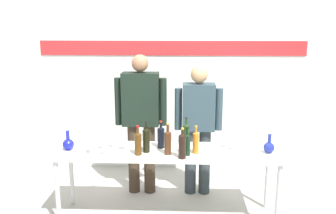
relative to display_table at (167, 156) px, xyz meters
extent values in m
cube|color=silver|center=(0.00, 1.45, 0.79)|extent=(5.26, 0.10, 3.00)
cube|color=red|center=(0.00, 1.39, 1.05)|extent=(3.68, 0.01, 0.20)
cube|color=white|center=(0.00, 0.00, 0.05)|extent=(2.39, 0.58, 0.04)
cylinder|color=silver|center=(-1.14, -0.24, -0.34)|extent=(0.05, 0.05, 0.74)
cylinder|color=silver|center=(1.14, -0.24, -0.34)|extent=(0.05, 0.05, 0.74)
cylinder|color=silver|center=(-1.14, 0.24, -0.34)|extent=(0.05, 0.05, 0.74)
cylinder|color=silver|center=(1.14, 0.24, -0.34)|extent=(0.05, 0.05, 0.74)
sphere|color=#1B21B6|center=(-1.06, -0.03, 0.13)|extent=(0.12, 0.12, 0.12)
cylinder|color=#1B21B6|center=(-1.06, -0.03, 0.23)|extent=(0.04, 0.04, 0.10)
sphere|color=navy|center=(1.06, -0.03, 0.12)|extent=(0.11, 0.11, 0.11)
cylinder|color=navy|center=(1.06, -0.03, 0.22)|extent=(0.03, 0.03, 0.10)
cylinder|color=#372A1F|center=(-0.45, 0.60, -0.27)|extent=(0.14, 0.14, 0.88)
cylinder|color=#372A1F|center=(-0.25, 0.60, -0.27)|extent=(0.14, 0.14, 0.88)
cube|color=black|center=(-0.35, 0.60, 0.49)|extent=(0.44, 0.22, 0.64)
cylinder|color=black|center=(-0.62, 0.60, 0.46)|extent=(0.09, 0.09, 0.58)
cylinder|color=black|center=(-0.08, 0.60, 0.46)|extent=(0.09, 0.09, 0.58)
sphere|color=#9C6D4E|center=(-0.35, 0.60, 0.93)|extent=(0.20, 0.20, 0.20)
cylinder|color=#2C3439|center=(0.26, 0.60, -0.29)|extent=(0.14, 0.14, 0.83)
cylinder|color=#2C3439|center=(0.44, 0.60, -0.29)|extent=(0.14, 0.14, 0.83)
cube|color=#2E434C|center=(0.35, 0.60, 0.40)|extent=(0.39, 0.22, 0.56)
cylinder|color=#2E434C|center=(0.11, 0.60, 0.37)|extent=(0.09, 0.09, 0.51)
cylinder|color=#2E434C|center=(0.59, 0.60, 0.37)|extent=(0.09, 0.09, 0.51)
sphere|color=tan|center=(0.35, 0.60, 0.80)|extent=(0.21, 0.21, 0.21)
cylinder|color=black|center=(-0.22, -0.07, 0.18)|extent=(0.07, 0.07, 0.24)
cone|color=black|center=(-0.22, -0.07, 0.31)|extent=(0.07, 0.07, 0.03)
cylinder|color=black|center=(-0.22, -0.07, 0.35)|extent=(0.02, 0.02, 0.09)
cylinder|color=black|center=(-0.22, -0.07, 0.40)|extent=(0.03, 0.03, 0.02)
cylinder|color=black|center=(-0.07, 0.07, 0.17)|extent=(0.08, 0.08, 0.21)
cone|color=black|center=(-0.07, 0.07, 0.29)|extent=(0.08, 0.08, 0.03)
cylinder|color=black|center=(-0.07, 0.07, 0.32)|extent=(0.03, 0.03, 0.07)
cylinder|color=red|center=(-0.07, 0.07, 0.36)|extent=(0.03, 0.03, 0.02)
cylinder|color=black|center=(0.21, -0.14, 0.17)|extent=(0.07, 0.07, 0.21)
cone|color=black|center=(0.21, -0.14, 0.28)|extent=(0.07, 0.07, 0.03)
cylinder|color=black|center=(0.21, -0.14, 0.31)|extent=(0.02, 0.02, 0.08)
cylinder|color=black|center=(0.21, -0.14, 0.36)|extent=(0.03, 0.03, 0.02)
cylinder|color=orange|center=(0.30, -0.08, 0.17)|extent=(0.07, 0.07, 0.21)
cone|color=orange|center=(0.30, -0.08, 0.29)|extent=(0.07, 0.07, 0.03)
cylinder|color=orange|center=(0.30, -0.08, 0.31)|extent=(0.02, 0.02, 0.07)
cylinder|color=gold|center=(0.30, -0.08, 0.36)|extent=(0.03, 0.03, 0.02)
cylinder|color=#4C2F0F|center=(-0.29, -0.15, 0.17)|extent=(0.07, 0.07, 0.22)
cone|color=#4C2F0F|center=(-0.29, -0.15, 0.30)|extent=(0.07, 0.07, 0.03)
cylinder|color=#4C2F0F|center=(-0.29, -0.15, 0.32)|extent=(0.03, 0.03, 0.08)
cylinder|color=#B5161D|center=(-0.29, -0.15, 0.37)|extent=(0.03, 0.03, 0.02)
cylinder|color=#472714|center=(0.01, -0.12, 0.18)|extent=(0.07, 0.07, 0.23)
cone|color=#472714|center=(0.01, -0.12, 0.31)|extent=(0.07, 0.07, 0.03)
cylinder|color=#472714|center=(0.01, -0.12, 0.34)|extent=(0.03, 0.03, 0.09)
cylinder|color=gold|center=(0.01, -0.12, 0.39)|extent=(0.03, 0.03, 0.02)
cylinder|color=black|center=(0.16, -0.23, 0.18)|extent=(0.08, 0.08, 0.24)
cone|color=black|center=(0.16, -0.23, 0.31)|extent=(0.08, 0.08, 0.03)
cylinder|color=black|center=(0.16, -0.23, 0.33)|extent=(0.02, 0.02, 0.07)
cylinder|color=gold|center=(0.16, -0.23, 0.37)|extent=(0.03, 0.03, 0.02)
cylinder|color=#203A15|center=(0.20, 0.19, 0.17)|extent=(0.07, 0.07, 0.22)
cone|color=#203A15|center=(0.20, 0.19, 0.29)|extent=(0.07, 0.07, 0.03)
cylinder|color=#203A15|center=(0.20, 0.19, 0.32)|extent=(0.02, 0.02, 0.08)
cylinder|color=black|center=(0.20, 0.19, 0.37)|extent=(0.03, 0.03, 0.02)
cylinder|color=white|center=(-0.79, -0.13, 0.07)|extent=(0.06, 0.06, 0.00)
cylinder|color=white|center=(-0.79, -0.13, 0.10)|extent=(0.01, 0.01, 0.06)
cylinder|color=white|center=(-0.79, -0.13, 0.18)|extent=(0.07, 0.07, 0.09)
cylinder|color=white|center=(-0.63, -0.18, 0.07)|extent=(0.06, 0.06, 0.00)
cylinder|color=white|center=(-0.63, -0.18, 0.10)|extent=(0.01, 0.01, 0.07)
cylinder|color=white|center=(-0.63, -0.18, 0.17)|extent=(0.06, 0.06, 0.07)
cylinder|color=white|center=(-0.69, 0.00, 0.07)|extent=(0.06, 0.06, 0.00)
cylinder|color=white|center=(-0.69, 0.00, 0.10)|extent=(0.01, 0.01, 0.06)
cylinder|color=white|center=(-0.69, 0.00, 0.16)|extent=(0.07, 0.07, 0.07)
cylinder|color=white|center=(-0.67, 0.22, 0.07)|extent=(0.06, 0.06, 0.00)
cylinder|color=white|center=(-0.67, 0.22, 0.10)|extent=(0.01, 0.01, 0.06)
cylinder|color=white|center=(-0.67, 0.22, 0.16)|extent=(0.06, 0.06, 0.08)
cylinder|color=white|center=(-0.46, -0.01, 0.07)|extent=(0.05, 0.05, 0.00)
cylinder|color=white|center=(-0.46, -0.01, 0.10)|extent=(0.01, 0.01, 0.07)
cylinder|color=white|center=(-0.46, -0.01, 0.18)|extent=(0.07, 0.07, 0.08)
cylinder|color=white|center=(-0.60, 0.06, 0.07)|extent=(0.06, 0.06, 0.00)
cylinder|color=white|center=(-0.60, 0.06, 0.10)|extent=(0.01, 0.01, 0.06)
cylinder|color=white|center=(-0.60, 0.06, 0.16)|extent=(0.06, 0.06, 0.07)
cylinder|color=white|center=(0.65, 0.10, 0.07)|extent=(0.06, 0.06, 0.00)
cylinder|color=white|center=(0.65, 0.10, 0.11)|extent=(0.01, 0.01, 0.07)
cylinder|color=white|center=(0.65, 0.10, 0.18)|extent=(0.06, 0.06, 0.08)
cylinder|color=white|center=(0.81, 0.12, 0.07)|extent=(0.06, 0.06, 0.00)
cylinder|color=white|center=(0.81, 0.12, 0.10)|extent=(0.01, 0.01, 0.07)
cylinder|color=white|center=(0.81, 0.12, 0.17)|extent=(0.06, 0.06, 0.07)
cylinder|color=white|center=(0.73, 0.01, 0.07)|extent=(0.06, 0.06, 0.00)
cylinder|color=white|center=(0.73, 0.01, 0.10)|extent=(0.01, 0.01, 0.06)
cylinder|color=white|center=(0.73, 0.01, 0.16)|extent=(0.07, 0.07, 0.07)
camera|label=1|loc=(0.16, -3.65, 1.39)|focal=38.72mm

